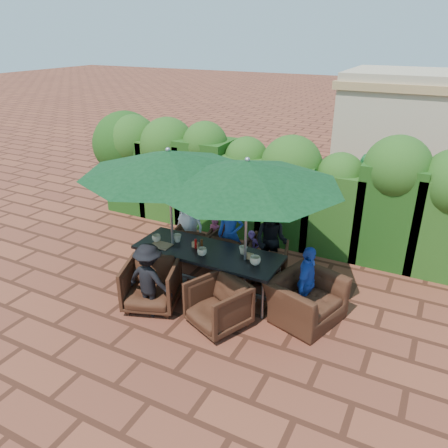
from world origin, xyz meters
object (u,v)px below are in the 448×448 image
at_px(chair_near_right, 218,303).
at_px(dining_table, 208,255).
at_px(chair_near_left, 151,283).
at_px(chair_far_right, 267,259).
at_px(umbrella_left, 168,162).
at_px(umbrella_right, 247,173).
at_px(chair_far_mid, 232,248).
at_px(chair_far_left, 195,240).
at_px(chair_end_right, 306,293).

bearing_deg(chair_near_right, dining_table, 151.44).
bearing_deg(chair_near_left, chair_far_right, 32.18).
bearing_deg(umbrella_left, dining_table, 3.59).
bearing_deg(umbrella_right, chair_far_mid, 127.27).
bearing_deg(chair_far_mid, chair_near_right, 110.33).
distance_m(umbrella_right, chair_far_mid, 2.15).
relative_size(chair_far_right, chair_near_right, 0.90).
distance_m(dining_table, chair_far_left, 1.26).
distance_m(umbrella_right, chair_far_right, 2.03).
bearing_deg(umbrella_left, chair_far_mid, 54.34).
relative_size(chair_far_left, chair_far_mid, 0.96).
bearing_deg(chair_far_left, chair_far_mid, 166.93).
relative_size(chair_far_mid, chair_near_right, 0.95).
bearing_deg(dining_table, chair_far_left, 130.99).
height_order(chair_far_mid, chair_far_right, chair_far_mid).
xyz_separation_m(umbrella_right, chair_far_mid, (-0.69, 0.90, -1.83)).
xyz_separation_m(chair_far_right, chair_near_left, (-1.34, -1.70, 0.07)).
bearing_deg(chair_near_left, umbrella_right, 14.67).
bearing_deg(chair_far_right, chair_end_right, 122.58).
xyz_separation_m(umbrella_left, umbrella_right, (1.37, 0.05, 0.00)).
bearing_deg(umbrella_right, chair_near_left, -145.64).
xyz_separation_m(chair_far_mid, chair_end_right, (1.76, -0.96, 0.08)).
bearing_deg(umbrella_right, dining_table, -179.19).
relative_size(umbrella_right, chair_near_right, 3.66).
xyz_separation_m(chair_far_mid, chair_near_left, (-0.58, -1.77, 0.04)).
bearing_deg(chair_far_left, chair_near_left, 85.41).
distance_m(dining_table, chair_end_right, 1.78).
bearing_deg(chair_near_left, chair_far_mid, 52.07).
bearing_deg(chair_near_right, chair_far_mid, 133.78).
xyz_separation_m(umbrella_left, chair_end_right, (2.44, -0.01, -1.75)).
distance_m(chair_far_mid, chair_far_right, 0.76).
xyz_separation_m(chair_far_left, chair_far_mid, (0.81, -0.02, 0.02)).
distance_m(umbrella_right, chair_near_right, 2.00).
height_order(chair_far_mid, chair_near_right, chair_near_right).
bearing_deg(umbrella_right, umbrella_left, -177.82).
xyz_separation_m(chair_far_right, chair_near_right, (-0.12, -1.68, 0.04)).
relative_size(umbrella_left, chair_far_mid, 3.76).
bearing_deg(umbrella_left, chair_near_right, -31.00).
relative_size(chair_far_left, chair_far_right, 1.02).
height_order(chair_far_left, chair_near_left, chair_near_left).
xyz_separation_m(dining_table, umbrella_right, (0.69, 0.01, 1.54)).
height_order(chair_far_left, chair_far_mid, chair_far_mid).
xyz_separation_m(umbrella_right, chair_far_right, (0.07, 0.84, -1.85)).
bearing_deg(chair_far_left, chair_far_right, 165.07).
xyz_separation_m(chair_far_right, chair_end_right, (1.00, -0.90, 0.11)).
xyz_separation_m(dining_table, chair_far_right, (0.76, 0.84, -0.31)).
bearing_deg(chair_far_mid, umbrella_right, 127.68).
bearing_deg(chair_far_left, chair_end_right, 147.18).
relative_size(chair_near_left, chair_near_right, 1.06).
bearing_deg(chair_near_right, umbrella_right, 110.21).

